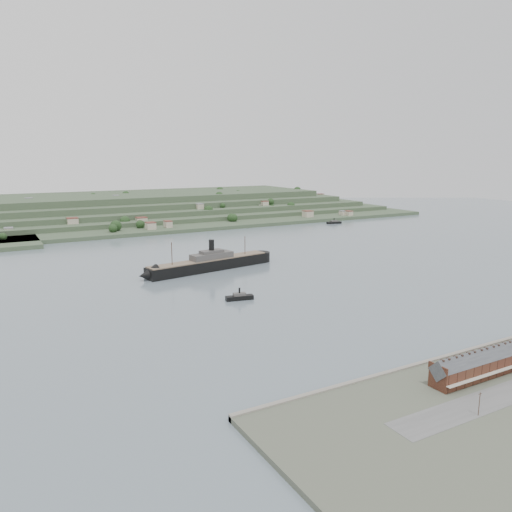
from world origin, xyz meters
TOP-DOWN VIEW (x-y plane):
  - ground at (0.00, 0.00)m, footprint 1400.00×1400.00m
  - terrace_row at (-10.00, -168.02)m, footprint 55.60×9.80m
  - far_peninsula at (27.91, 393.10)m, footprint 760.00×309.00m
  - steamship at (-30.51, 51.73)m, footprint 112.67×30.45m
  - tugboat at (-44.06, -27.91)m, footprint 17.03×7.55m
  - ferry_east at (212.73, 212.38)m, footprint 19.38×8.37m

SIDE VIEW (x-z plane):
  - ground at x=0.00m, z-range 0.00..0.00m
  - ferry_east at x=212.73m, z-range -1.82..5.21m
  - tugboat at x=-44.06m, z-range -1.90..5.52m
  - steamship at x=-30.51m, z-range -8.56..18.58m
  - terrace_row at x=-10.00m, z-range 1.30..12.38m
  - far_peninsula at x=27.91m, z-range -3.12..26.88m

